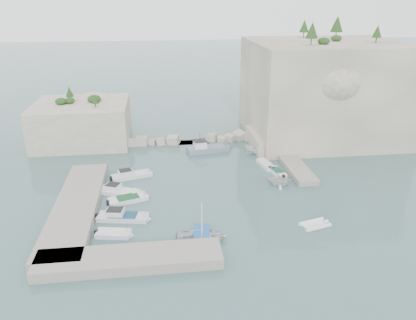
{
  "coord_description": "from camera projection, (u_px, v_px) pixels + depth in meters",
  "views": [
    {
      "loc": [
        -6.5,
        -46.01,
        24.37
      ],
      "look_at": [
        0.0,
        6.0,
        3.0
      ],
      "focal_mm": 35.0,
      "sensor_mm": 36.0,
      "label": 1
    }
  ],
  "objects": [
    {
      "name": "ground",
      "position": [
        214.0,
        199.0,
        52.22
      ],
      "size": [
        400.0,
        400.0,
        0.0
      ],
      "primitive_type": "plane",
      "color": "#436565",
      "rests_on": "ground"
    },
    {
      "name": "inflatable_dinghy",
      "position": [
        315.0,
        226.0,
        46.12
      ],
      "size": [
        3.93,
        2.64,
        0.44
      ],
      "primitive_type": null,
      "rotation": [
        0.0,
        0.0,
        0.27
      ],
      "color": "white",
      "rests_on": "ground"
    },
    {
      "name": "rowboat_mast",
      "position": [
        202.0,
        219.0,
        42.37
      ],
      "size": [
        0.1,
        0.1,
        4.2
      ],
      "primitive_type": "cylinder",
      "color": "white",
      "rests_on": "rowboat"
    },
    {
      "name": "breakwater",
      "position": [
        191.0,
        139.0,
        72.06
      ],
      "size": [
        28.0,
        3.0,
        1.4
      ],
      "primitive_type": "cube",
      "color": "beige",
      "rests_on": "ground"
    },
    {
      "name": "work_boat",
      "position": [
        208.0,
        151.0,
        68.14
      ],
      "size": [
        8.03,
        3.54,
        2.2
      ],
      "primitive_type": null,
      "rotation": [
        0.0,
        0.0,
        0.17
      ],
      "color": "slate",
      "rests_on": "ground"
    },
    {
      "name": "quay_south",
      "position": [
        130.0,
        259.0,
        39.38
      ],
      "size": [
        18.0,
        4.0,
        1.1
      ],
      "primitive_type": "cube",
      "color": "#9E9689",
      "rests_on": "ground"
    },
    {
      "name": "tender_east_b",
      "position": [
        277.0,
        174.0,
        59.54
      ],
      "size": [
        2.13,
        4.18,
        0.7
      ],
      "primitive_type": null,
      "rotation": [
        0.0,
        0.0,
        1.77
      ],
      "color": "white",
      "rests_on": "ground"
    },
    {
      "name": "tender_east_d",
      "position": [
        259.0,
        154.0,
        67.06
      ],
      "size": [
        4.91,
        2.5,
        1.81
      ],
      "primitive_type": "imported",
      "rotation": [
        0.0,
        0.0,
        1.41
      ],
      "color": "silver",
      "rests_on": "ground"
    },
    {
      "name": "ledge_east",
      "position": [
        291.0,
        162.0,
        62.81
      ],
      "size": [
        3.0,
        16.0,
        0.8
      ],
      "primitive_type": "cube",
      "color": "#9E9689",
      "rests_on": "ground"
    },
    {
      "name": "tender_east_c",
      "position": [
        266.0,
        166.0,
        62.2
      ],
      "size": [
        2.34,
        4.81,
        0.7
      ],
      "primitive_type": null,
      "rotation": [
        0.0,
        0.0,
        1.76
      ],
      "color": "silver",
      "rests_on": "ground"
    },
    {
      "name": "cliff_east",
      "position": [
        323.0,
        90.0,
        72.79
      ],
      "size": [
        26.0,
        22.0,
        17.0
      ],
      "primitive_type": "cube",
      "color": "beige",
      "rests_on": "ground"
    },
    {
      "name": "motorboat_e",
      "position": [
        114.0,
        236.0,
        44.23
      ],
      "size": [
        4.32,
        2.39,
        0.7
      ],
      "primitive_type": null,
      "rotation": [
        0.0,
        0.0,
        -0.18
      ],
      "color": "silver",
      "rests_on": "ground"
    },
    {
      "name": "motorboat_d",
      "position": [
        123.0,
        219.0,
        47.49
      ],
      "size": [
        6.73,
        3.08,
        1.4
      ],
      "primitive_type": null,
      "rotation": [
        0.0,
        0.0,
        -0.18
      ],
      "color": "silver",
      "rests_on": "ground"
    },
    {
      "name": "motorboat_b",
      "position": [
        119.0,
        194.0,
        53.61
      ],
      "size": [
        6.28,
        4.04,
        1.4
      ],
      "primitive_type": null,
      "rotation": [
        0.0,
        0.0,
        -0.38
      ],
      "color": "white",
      "rests_on": "ground"
    },
    {
      "name": "cliff_terrace",
      "position": [
        274.0,
        140.0,
        69.78
      ],
      "size": [
        8.0,
        10.0,
        2.5
      ],
      "primitive_type": "cube",
      "color": "beige",
      "rests_on": "ground"
    },
    {
      "name": "motorboat_c",
      "position": [
        128.0,
        201.0,
        51.71
      ],
      "size": [
        5.74,
        3.54,
        0.7
      ],
      "primitive_type": null,
      "rotation": [
        0.0,
        0.0,
        0.32
      ],
      "color": "silver",
      "rests_on": "ground"
    },
    {
      "name": "rowboat",
      "position": [
        202.0,
        240.0,
        43.38
      ],
      "size": [
        5.79,
        4.38,
        1.13
      ],
      "primitive_type": "imported",
      "rotation": [
        0.0,
        0.0,
        1.48
      ],
      "color": "white",
      "rests_on": "ground"
    },
    {
      "name": "outcrop_west",
      "position": [
        83.0,
        122.0,
        71.58
      ],
      "size": [
        16.0,
        14.0,
        7.0
      ],
      "primitive_type": "cube",
      "color": "beige",
      "rests_on": "ground"
    },
    {
      "name": "motorboat_a",
      "position": [
        132.0,
        177.0,
        58.42
      ],
      "size": [
        6.51,
        3.55,
        1.4
      ],
      "primitive_type": null,
      "rotation": [
        0.0,
        0.0,
        0.29
      ],
      "color": "silver",
      "rests_on": "ground"
    },
    {
      "name": "tender_east_a",
      "position": [
        279.0,
        185.0,
        56.07
      ],
      "size": [
        4.48,
        4.15,
        1.95
      ],
      "primitive_type": "imported",
      "rotation": [
        0.0,
        0.0,
        1.27
      ],
      "color": "silver",
      "rests_on": "ground"
    },
    {
      "name": "vegetation",
      "position": [
        297.0,
        35.0,
        69.92
      ],
      "size": [
        53.48,
        13.88,
        13.4
      ],
      "color": "#1E4219",
      "rests_on": "ground"
    },
    {
      "name": "quay_west",
      "position": [
        76.0,
        207.0,
        49.15
      ],
      "size": [
        5.0,
        24.0,
        1.1
      ],
      "primitive_type": "cube",
      "color": "#9E9689",
      "rests_on": "ground"
    }
  ]
}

